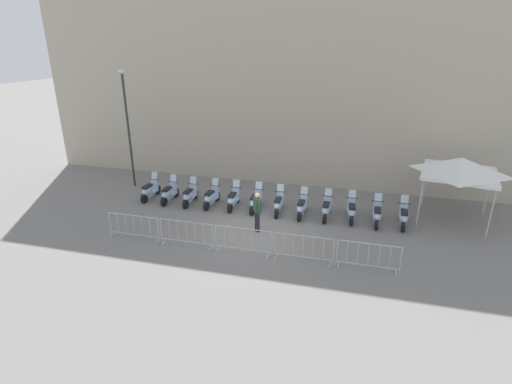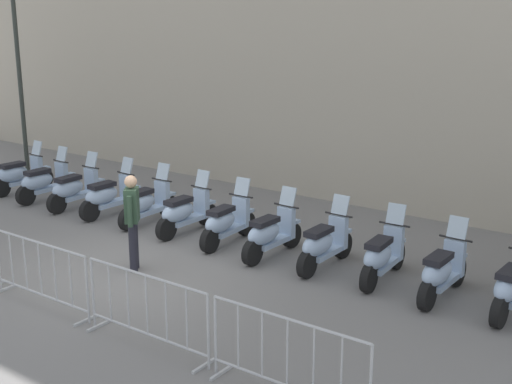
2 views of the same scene
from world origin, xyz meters
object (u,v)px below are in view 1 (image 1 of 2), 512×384
at_px(motorcycle_2, 190,195).
at_px(motorcycle_8, 326,209).
at_px(motorcycle_5, 255,201).
at_px(canopy_tent, 461,166).
at_px(motorcycle_3, 211,197).
at_px(motorcycle_11, 403,217).
at_px(motorcycle_0, 150,191).
at_px(barrier_segment_0, 134,227).
at_px(barrier_segment_1, 186,234).
at_px(street_lamp, 127,119).
at_px(barrier_segment_4, 368,257).
at_px(barrier_segment_2, 243,241).
at_px(barrier_segment_3, 303,249).
at_px(motorcycle_1, 169,193).
at_px(motorcycle_7, 302,207).
at_px(motorcycle_6, 278,204).
at_px(officer_near_row_end, 257,210).
at_px(motorcycle_10, 377,215).
at_px(motorcycle_9, 351,211).
at_px(motorcycle_4, 233,199).

bearing_deg(motorcycle_2, motorcycle_8, 11.26).
height_order(motorcycle_5, canopy_tent, canopy_tent).
height_order(motorcycle_3, motorcycle_11, same).
relative_size(motorcycle_0, barrier_segment_0, 0.79).
bearing_deg(barrier_segment_1, street_lamp, 145.81).
bearing_deg(barrier_segment_4, barrier_segment_2, -169.26).
distance_m(motorcycle_3, motorcycle_5, 2.21).
distance_m(motorcycle_0, motorcycle_3, 3.31).
height_order(barrier_segment_0, barrier_segment_3, same).
xyz_separation_m(motorcycle_1, barrier_segment_1, (3.34, -3.34, 0.07)).
bearing_deg(motorcycle_7, barrier_segment_4, -42.10).
relative_size(motorcycle_2, barrier_segment_2, 0.79).
distance_m(motorcycle_1, motorcycle_6, 5.52).
height_order(barrier_segment_4, officer_near_row_end, officer_near_row_end).
distance_m(motorcycle_2, barrier_segment_2, 5.49).
xyz_separation_m(motorcycle_0, barrier_segment_3, (8.97, -2.37, 0.07)).
xyz_separation_m(motorcycle_1, barrier_segment_4, (10.12, -2.06, 0.07)).
distance_m(motorcycle_1, motorcycle_10, 9.92).
height_order(motorcycle_9, officer_near_row_end, officer_near_row_end).
distance_m(motorcycle_3, motorcycle_9, 6.62).
relative_size(motorcycle_6, motorcycle_10, 0.99).
distance_m(motorcycle_1, barrier_segment_2, 6.32).
bearing_deg(motorcycle_2, motorcycle_10, 10.84).
xyz_separation_m(motorcycle_3, motorcycle_5, (2.16, 0.45, 0.00)).
relative_size(motorcycle_3, barrier_segment_0, 0.79).
bearing_deg(motorcycle_1, motorcycle_9, 11.53).
bearing_deg(motorcycle_9, canopy_tent, 26.29).
relative_size(motorcycle_8, barrier_segment_3, 0.79).
xyz_separation_m(motorcycle_8, street_lamp, (-10.68, -0.45, 3.23)).
height_order(motorcycle_8, barrier_segment_1, motorcycle_8).
distance_m(motorcycle_0, motorcycle_1, 1.11).
distance_m(motorcycle_9, barrier_segment_0, 9.37).
distance_m(motorcycle_4, officer_near_row_end, 2.72).
bearing_deg(barrier_segment_4, motorcycle_11, 80.56).
relative_size(motorcycle_2, motorcycle_4, 1.00).
bearing_deg(barrier_segment_3, motorcycle_9, 79.51).
relative_size(motorcycle_5, motorcycle_6, 1.01).
xyz_separation_m(motorcycle_4, motorcycle_5, (1.08, 0.21, 0.00)).
distance_m(motorcycle_10, canopy_tent, 4.08).
distance_m(motorcycle_4, canopy_tent, 10.17).
bearing_deg(motorcycle_9, barrier_segment_0, -143.81).
relative_size(motorcycle_5, motorcycle_9, 1.01).
bearing_deg(motorcycle_4, barrier_segment_1, -88.49).
xyz_separation_m(motorcycle_2, motorcycle_9, (7.56, 1.56, 0.00)).
xyz_separation_m(barrier_segment_2, canopy_tent, (7.10, 6.68, 1.99)).
height_order(motorcycle_5, motorcycle_10, same).
xyz_separation_m(motorcycle_2, motorcycle_3, (1.07, 0.24, 0.00)).
bearing_deg(barrier_segment_3, motorcycle_8, 94.17).
height_order(motorcycle_3, motorcycle_8, same).
relative_size(motorcycle_2, barrier_segment_3, 0.79).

